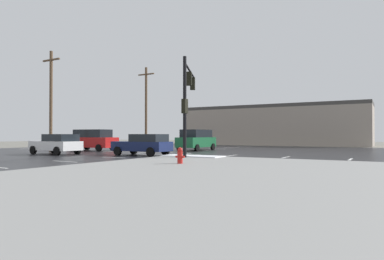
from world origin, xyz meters
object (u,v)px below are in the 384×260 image
object	(u,v)px
traffic_signal_mast	(187,93)
sedan_navy	(143,144)
utility_pole_far	(146,106)
suv_green	(196,139)
utility_pole_mid	(51,99)
fire_hydrant	(180,155)
sedan_white	(57,144)
suv_red	(93,140)

from	to	relation	value
traffic_signal_mast	sedan_navy	world-z (taller)	traffic_signal_mast
utility_pole_far	sedan_navy	bearing A→B (deg)	-53.14
suv_green	utility_pole_mid	world-z (taller)	utility_pole_mid
fire_hydrant	sedan_white	distance (m)	14.06
sedan_white	suv_red	bearing A→B (deg)	-66.07
fire_hydrant	utility_pole_mid	bearing A→B (deg)	160.93
fire_hydrant	sedan_navy	size ratio (longest dim) A/B	0.17
sedan_white	utility_pole_mid	size ratio (longest dim) A/B	0.51
traffic_signal_mast	utility_pole_mid	bearing A→B (deg)	63.12
traffic_signal_mast	suv_green	bearing A→B (deg)	2.25
fire_hydrant	utility_pole_mid	distance (m)	19.08
fire_hydrant	sedan_white	bearing A→B (deg)	165.31
sedan_navy	utility_pole_mid	size ratio (longest dim) A/B	0.50
fire_hydrant	sedan_navy	bearing A→B (deg)	139.40
sedan_white	suv_green	bearing A→B (deg)	-115.11
traffic_signal_mast	suv_red	xyz separation A→B (m)	(-13.03, 4.09, -3.25)
traffic_signal_mast	sedan_navy	bearing A→B (deg)	57.44
suv_red	utility_pole_far	world-z (taller)	utility_pole_far
fire_hydrant	suv_red	bearing A→B (deg)	149.26
fire_hydrant	utility_pole_far	bearing A→B (deg)	131.80
suv_red	utility_pole_mid	xyz separation A→B (m)	(-1.84, -3.28, 3.70)
sedan_navy	utility_pole_mid	distance (m)	11.38
suv_green	sedan_white	bearing A→B (deg)	151.31
traffic_signal_mast	suv_green	world-z (taller)	traffic_signal_mast
suv_green	utility_pole_far	distance (m)	9.04
traffic_signal_mast	suv_green	distance (m)	11.16
suv_green	utility_pole_mid	xyz separation A→B (m)	(-10.19, -8.79, 3.70)
suv_green	utility_pole_far	size ratio (longest dim) A/B	0.52
utility_pole_far	suv_green	bearing A→B (deg)	-15.81
suv_green	suv_red	bearing A→B (deg)	123.51
suv_red	sedan_white	xyz separation A→B (m)	(2.14, -5.79, -0.24)
suv_green	fire_hydrant	bearing A→B (deg)	-153.47
sedan_white	suv_green	distance (m)	12.89
utility_pole_mid	utility_pole_far	world-z (taller)	utility_pole_far
utility_pole_mid	traffic_signal_mast	bearing A→B (deg)	-3.12
sedan_white	suv_green	size ratio (longest dim) A/B	0.96
traffic_signal_mast	suv_red	bearing A→B (deg)	48.80
suv_red	utility_pole_mid	world-z (taller)	utility_pole_mid
sedan_white	utility_pole_mid	world-z (taller)	utility_pole_mid
fire_hydrant	suv_green	size ratio (longest dim) A/B	0.16
traffic_signal_mast	sedan_navy	distance (m)	5.49
sedan_white	sedan_navy	world-z (taller)	same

